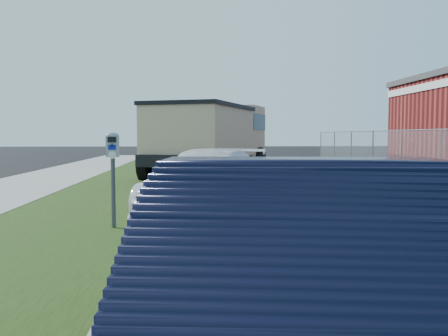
{
  "coord_description": "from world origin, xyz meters",
  "views": [
    {
      "loc": [
        -1.91,
        -7.9,
        1.62
      ],
      "look_at": [
        -1.4,
        1.0,
        1.0
      ],
      "focal_mm": 38.0,
      "sensor_mm": 36.0,
      "label": 1
    }
  ],
  "objects": [
    {
      "name": "navy_sedan",
      "position": [
        -1.35,
        -5.67,
        0.74
      ],
      "size": [
        1.98,
        4.64,
        1.49
      ],
      "primitive_type": "imported",
      "rotation": [
        0.0,
        0.0,
        -0.09
      ],
      "color": "black",
      "rests_on": "ground"
    },
    {
      "name": "streetside",
      "position": [
        -5.57,
        2.0,
        0.07
      ],
      "size": [
        6.12,
        50.0,
        0.15
      ],
      "color": "gray",
      "rests_on": "ground"
    },
    {
      "name": "dump_truck",
      "position": [
        -1.3,
        10.37,
        1.59
      ],
      "size": [
        5.07,
        7.68,
        2.83
      ],
      "rotation": [
        0.0,
        0.0,
        -0.37
      ],
      "color": "black",
      "rests_on": "ground"
    },
    {
      "name": "white_wagon",
      "position": [
        -1.67,
        2.18,
        0.66
      ],
      "size": [
        3.29,
        4.92,
        1.32
      ],
      "primitive_type": "imported",
      "rotation": [
        0.0,
        0.0,
        -0.35
      ],
      "color": "white",
      "rests_on": "ground"
    },
    {
      "name": "chainlink_fence",
      "position": [
        6.0,
        7.0,
        1.26
      ],
      "size": [
        0.06,
        30.06,
        30.0
      ],
      "color": "slate",
      "rests_on": "ground"
    },
    {
      "name": "parking_meter",
      "position": [
        -3.25,
        -0.25,
        1.25
      ],
      "size": [
        0.22,
        0.15,
        1.53
      ],
      "rotation": [
        0.0,
        0.0,
        0.05
      ],
      "color": "#3F4247",
      "rests_on": "ground"
    },
    {
      "name": "ground",
      "position": [
        0.0,
        0.0,
        0.0
      ],
      "size": [
        120.0,
        120.0,
        0.0
      ],
      "primitive_type": "plane",
      "color": "black",
      "rests_on": "ground"
    }
  ]
}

